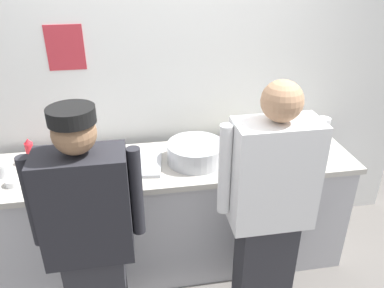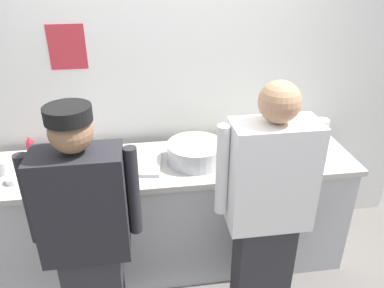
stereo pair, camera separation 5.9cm
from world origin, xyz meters
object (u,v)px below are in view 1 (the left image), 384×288
ramekin_green_sauce (245,160)px  ramekin_orange_sauce (13,182)px  sheet_tray (128,165)px  chef_center (269,210)px  deli_cup (3,169)px  chef_near_left (91,239)px  squeeze_bottle_primary (226,136)px  squeeze_bottle_secondary (30,151)px  plate_stack_front (71,159)px  mixing_bowl_steel (196,152)px  plate_stack_rear (266,150)px  ramekin_yellow_sauce (299,151)px  chefs_knife (212,164)px

ramekin_green_sauce → ramekin_orange_sauce: bearing=-179.4°
ramekin_green_sauce → sheet_tray: bearing=173.2°
chef_center → deli_cup: bearing=158.8°
chef_near_left → squeeze_bottle_primary: bearing=41.4°
squeeze_bottle_primary → ramekin_green_sauce: squeeze_bottle_primary is taller
squeeze_bottle_secondary → ramekin_green_sauce: 1.48m
chef_center → ramekin_green_sauce: chef_center is taller
plate_stack_front → squeeze_bottle_secondary: (-0.27, 0.06, 0.05)m
mixing_bowl_steel → ramekin_green_sauce: (0.33, -0.09, -0.04)m
ramekin_green_sauce → plate_stack_rear: bearing=30.4°
plate_stack_front → chef_center: bearing=-30.5°
plate_stack_rear → deli_cup: size_ratio=2.41×
plate_stack_rear → ramekin_orange_sauce: size_ratio=2.32×
ramekin_yellow_sauce → chefs_knife: ramekin_yellow_sauce is taller
chefs_knife → ramekin_orange_sauce: bearing=-178.7°
sheet_tray → squeeze_bottle_primary: size_ratio=2.54×
ramekin_orange_sauce → deli_cup: size_ratio=1.04×
chef_center → ramekin_green_sauce: (0.00, 0.51, 0.05)m
deli_cup → squeeze_bottle_secondary: bearing=43.2°
plate_stack_rear → mixing_bowl_steel: mixing_bowl_steel is taller
plate_stack_front → ramekin_green_sauce: bearing=-8.9°
mixing_bowl_steel → squeeze_bottle_secondary: size_ratio=2.09×
plate_stack_rear → squeeze_bottle_secondary: (-1.65, 0.14, 0.07)m
ramekin_yellow_sauce → deli_cup: bearing=178.6°
plate_stack_front → squeeze_bottle_primary: (1.11, 0.08, 0.04)m
mixing_bowl_steel → chef_center: bearing=-61.1°
squeeze_bottle_secondary → deli_cup: size_ratio=2.02×
ramekin_orange_sauce → chef_center: bearing=-18.0°
chefs_knife → sheet_tray: bearing=171.9°
squeeze_bottle_secondary → ramekin_green_sauce: size_ratio=2.08×
sheet_tray → ramekin_orange_sauce: size_ratio=4.58×
sheet_tray → ramekin_yellow_sauce: size_ratio=5.59×
squeeze_bottle_primary → chefs_knife: squeeze_bottle_primary is taller
squeeze_bottle_primary → deli_cup: squeeze_bottle_primary is taller
squeeze_bottle_primary → squeeze_bottle_secondary: 1.38m
chef_near_left → plate_stack_rear: 1.38m
squeeze_bottle_primary → ramekin_orange_sauce: size_ratio=1.80×
plate_stack_rear → ramekin_orange_sauce: (-1.71, -0.13, -0.00)m
chef_near_left → deli_cup: bearing=131.1°
chef_near_left → squeeze_bottle_secondary: 0.93m
sheet_tray → squeeze_bottle_secondary: (-0.66, 0.16, 0.08)m
squeeze_bottle_primary → deli_cup: (-1.53, -0.16, -0.04)m
squeeze_bottle_primary → ramekin_green_sauce: bearing=-74.4°
mixing_bowl_steel → sheet_tray: bearing=179.0°
squeeze_bottle_secondary → chefs_knife: size_ratio=0.69×
mixing_bowl_steel → chefs_knife: mixing_bowl_steel is taller
ramekin_green_sauce → deli_cup: 1.61m
squeeze_bottle_secondary → deli_cup: bearing=-136.8°
squeeze_bottle_secondary → ramekin_yellow_sauce: bearing=-5.7°
sheet_tray → deli_cup: deli_cup is taller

